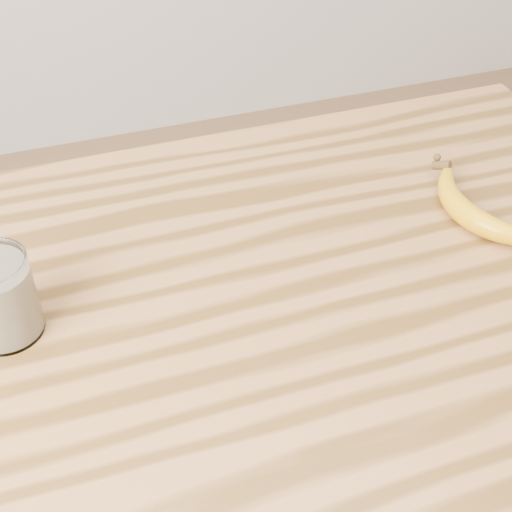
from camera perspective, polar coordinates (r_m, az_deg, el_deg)
name	(u,v)px	position (r m, az deg, el deg)	size (l,w,h in m)	color
table	(277,359)	(1.00, 1.68, -8.20)	(1.20, 0.80, 0.90)	#9B6738
banana	(468,216)	(1.05, 16.57, 3.10)	(0.11, 0.29, 0.04)	#DF9D0C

